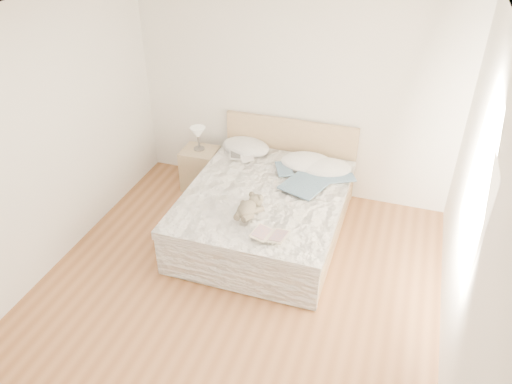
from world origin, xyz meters
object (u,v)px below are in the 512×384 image
childrens_book (270,235)px  photo_book (241,157)px  teddy_bear (247,214)px  bed (267,209)px  table_lamp (198,134)px  nightstand (201,169)px

childrens_book → photo_book: bearing=129.2°
childrens_book → teddy_bear: bearing=153.8°
bed → teddy_bear: size_ratio=6.30×
table_lamp → childrens_book: (1.42, -1.51, -0.15)m
bed → teddy_bear: (-0.03, -0.61, 0.34)m
childrens_book → teddy_bear: 0.39m
table_lamp → photo_book: size_ratio=0.96×
childrens_book → teddy_bear: size_ratio=1.03×
nightstand → teddy_bear: (1.09, -1.26, 0.37)m
table_lamp → teddy_bear: (1.11, -1.29, -0.13)m
nightstand → photo_book: size_ratio=1.75×
table_lamp → nightstand: bearing=-59.5°
table_lamp → teddy_bear: 1.70m
bed → nightstand: 1.29m
table_lamp → childrens_book: size_ratio=0.88×
table_lamp → photo_book: 0.66m
bed → table_lamp: 1.40m
bed → nightstand: bearing=149.8°
bed → table_lamp: (-1.13, 0.67, 0.47)m
nightstand → table_lamp: 0.50m
table_lamp → teddy_bear: size_ratio=0.90×
nightstand → childrens_book: childrens_book is taller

